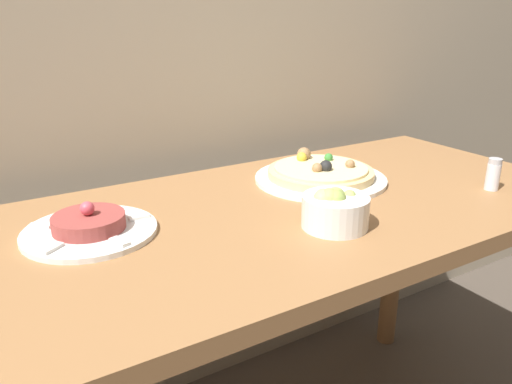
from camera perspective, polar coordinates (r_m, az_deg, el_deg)
dining_table at (r=1.04m, az=1.10°, el=-7.38°), size 1.47×0.63×0.72m
pizza_plate at (r=1.19m, az=7.36°, el=2.05°), size 0.31×0.31×0.06m
tartare_plate at (r=0.94m, az=-18.50°, el=-3.82°), size 0.24×0.24×0.06m
small_bowl at (r=0.93m, az=8.94°, el=-1.91°), size 0.12×0.12×0.08m
salt_shaker at (r=1.23m, az=25.48°, el=1.83°), size 0.03×0.03×0.07m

